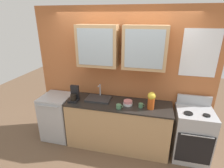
# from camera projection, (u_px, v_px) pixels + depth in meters

# --- Properties ---
(ground_plane) EXTENTS (10.00, 10.00, 0.00)m
(ground_plane) POSITION_uv_depth(u_px,v_px,m) (118.00, 144.00, 3.58)
(ground_plane) COLOR brown
(back_wall_unit) EXTENTS (3.40, 0.44, 2.61)m
(back_wall_unit) POSITION_uv_depth(u_px,v_px,m) (122.00, 70.00, 3.32)
(back_wall_unit) COLOR #B76638
(back_wall_unit) RESTS_ON ground_plane
(counter) EXTENTS (1.94, 0.63, 0.93)m
(counter) POSITION_uv_depth(u_px,v_px,m) (118.00, 125.00, 3.42)
(counter) COLOR tan
(counter) RESTS_ON ground_plane
(stove_range) EXTENTS (0.61, 0.61, 1.11)m
(stove_range) POSITION_uv_depth(u_px,v_px,m) (192.00, 134.00, 3.12)
(stove_range) COLOR #ADAFB5
(stove_range) RESTS_ON ground_plane
(sink_faucet) EXTENTS (0.46, 0.32, 0.27)m
(sink_faucet) POSITION_uv_depth(u_px,v_px,m) (98.00, 98.00, 3.39)
(sink_faucet) COLOR #2D2D30
(sink_faucet) RESTS_ON counter
(bowl_stack) EXTENTS (0.17, 0.17, 0.08)m
(bowl_stack) POSITION_uv_depth(u_px,v_px,m) (128.00, 103.00, 3.18)
(bowl_stack) COLOR white
(bowl_stack) RESTS_ON counter
(vase) EXTENTS (0.13, 0.13, 0.31)m
(vase) POSITION_uv_depth(u_px,v_px,m) (151.00, 100.00, 2.99)
(vase) COLOR #BF4C19
(vase) RESTS_ON counter
(cup_near_sink) EXTENTS (0.12, 0.09, 0.08)m
(cup_near_sink) POSITION_uv_depth(u_px,v_px,m) (119.00, 107.00, 3.05)
(cup_near_sink) COLOR #4C7F59
(cup_near_sink) RESTS_ON counter
(cup_near_bowls) EXTENTS (0.11, 0.08, 0.08)m
(cup_near_bowls) POSITION_uv_depth(u_px,v_px,m) (141.00, 105.00, 3.08)
(cup_near_bowls) COLOR #4C7F59
(cup_near_bowls) RESTS_ON counter
(dishwasher) EXTENTS (0.58, 0.62, 0.93)m
(dishwasher) POSITION_uv_depth(u_px,v_px,m) (58.00, 116.00, 3.69)
(dishwasher) COLOR #ADAFB5
(dishwasher) RESTS_ON ground_plane
(coffee_maker) EXTENTS (0.17, 0.20, 0.29)m
(coffee_maker) POSITION_uv_depth(u_px,v_px,m) (74.00, 95.00, 3.32)
(coffee_maker) COLOR black
(coffee_maker) RESTS_ON counter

